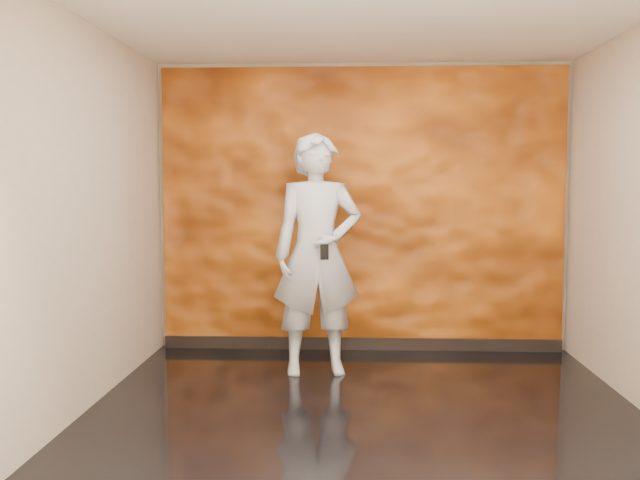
% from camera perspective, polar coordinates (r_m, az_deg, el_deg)
% --- Properties ---
extents(room, '(4.02, 4.02, 2.81)m').
position_cam_1_polar(room, '(5.01, 3.60, 1.85)').
color(room, black).
rests_on(room, ground).
extents(feature_wall, '(3.90, 0.06, 2.75)m').
position_cam_1_polar(feature_wall, '(6.97, 3.35, 2.44)').
color(feature_wall, orange).
rests_on(feature_wall, ground).
extents(baseboard, '(3.90, 0.04, 0.12)m').
position_cam_1_polar(baseboard, '(7.10, 3.31, -8.28)').
color(baseboard, black).
rests_on(baseboard, ground).
extents(man, '(0.82, 0.61, 2.06)m').
position_cam_1_polar(man, '(6.10, -0.21, -1.14)').
color(man, '#9197A0').
rests_on(man, ground).
extents(phone, '(0.07, 0.03, 0.13)m').
position_cam_1_polar(phone, '(5.81, 0.36, -0.97)').
color(phone, black).
rests_on(phone, man).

